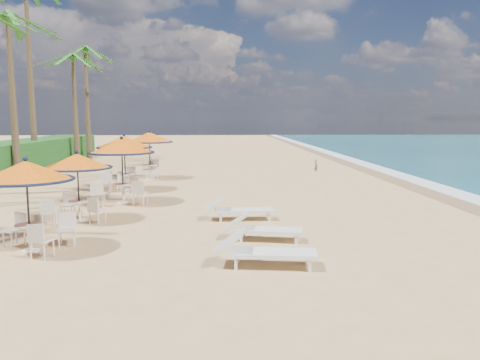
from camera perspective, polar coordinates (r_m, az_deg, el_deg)
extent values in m
plane|color=tan|center=(11.36, 1.87, -8.93)|extent=(160.00, 160.00, 0.00)
cube|color=white|center=(23.41, 23.30, -1.00)|extent=(1.20, 140.00, 0.04)
cube|color=olive|center=(23.03, 21.28, -1.02)|extent=(1.40, 140.00, 0.02)
cylinder|color=black|center=(12.36, -24.42, -2.96)|extent=(0.05, 0.05, 2.23)
cone|color=orange|center=(12.24, -24.64, 1.05)|extent=(2.23, 2.23, 0.48)
torus|color=#111734|center=(12.27, -24.58, 0.02)|extent=(2.23, 2.23, 0.07)
sphere|color=#111734|center=(12.22, -24.71, 2.36)|extent=(0.12, 0.12, 0.12)
cylinder|color=white|center=(12.45, -24.31, -5.02)|extent=(0.68, 0.68, 0.04)
cylinder|color=white|center=(12.52, -24.23, -6.45)|extent=(0.08, 0.08, 0.68)
cylinder|color=black|center=(15.48, -19.10, -0.87)|extent=(0.05, 0.05, 2.14)
cone|color=orange|center=(15.38, -19.24, 2.21)|extent=(2.14, 2.14, 0.46)
torus|color=#111734|center=(15.40, -19.20, 1.42)|extent=(2.14, 2.14, 0.07)
sphere|color=#111734|center=(15.36, -19.28, 3.21)|extent=(0.11, 0.11, 0.11)
cylinder|color=white|center=(15.54, -19.03, -2.47)|extent=(0.65, 0.65, 0.04)
cylinder|color=white|center=(15.60, -18.99, -3.58)|extent=(0.07, 0.07, 0.65)
cylinder|color=black|center=(18.26, -14.13, 1.03)|extent=(0.05, 0.05, 2.45)
cone|color=orange|center=(18.18, -14.23, 4.04)|extent=(2.45, 2.45, 0.53)
torus|color=#111734|center=(18.20, -14.20, 3.27)|extent=(2.45, 2.45, 0.07)
sphere|color=#111734|center=(18.17, -14.26, 5.01)|extent=(0.13, 0.13, 0.13)
cylinder|color=white|center=(18.33, -14.08, -0.52)|extent=(0.75, 0.75, 0.04)
cylinder|color=white|center=(18.38, -14.04, -1.61)|extent=(0.09, 0.09, 0.75)
cylinder|color=black|center=(21.49, -13.85, 1.99)|extent=(0.05, 0.05, 2.45)
cone|color=orange|center=(21.42, -13.93, 4.54)|extent=(2.45, 2.45, 0.53)
torus|color=#111734|center=(21.43, -13.91, 3.89)|extent=(2.45, 2.45, 0.07)
sphere|color=#111734|center=(21.41, -13.96, 5.37)|extent=(0.13, 0.13, 0.13)
cylinder|color=white|center=(21.54, -13.81, 0.66)|extent=(0.75, 0.75, 0.04)
cylinder|color=white|center=(21.58, -13.78, -0.27)|extent=(0.09, 0.09, 0.75)
cylinder|color=black|center=(25.45, -10.95, 2.95)|extent=(0.05, 0.05, 2.49)
cone|color=orange|center=(25.39, -11.01, 5.14)|extent=(2.49, 2.49, 0.54)
torus|color=#111734|center=(25.40, -10.99, 4.58)|extent=(2.50, 2.50, 0.08)
sphere|color=#111734|center=(25.38, -11.02, 5.85)|extent=(0.13, 0.13, 0.13)
cylinder|color=white|center=(25.49, -10.92, 1.80)|extent=(0.76, 0.76, 0.04)
cylinder|color=white|center=(25.53, -10.90, 1.00)|extent=(0.09, 0.09, 0.76)
cube|color=white|center=(10.31, 4.02, -8.86)|extent=(1.97, 0.91, 0.08)
cube|color=white|center=(10.29, -1.32, -7.45)|extent=(0.71, 0.76, 0.47)
cube|color=white|center=(10.36, 4.01, -9.81)|extent=(0.07, 0.07, 0.27)
cube|color=white|center=(12.45, 3.57, -6.11)|extent=(1.82, 0.93, 0.07)
cube|color=white|center=(12.49, -0.40, -5.00)|extent=(0.68, 0.72, 0.43)
cube|color=white|center=(12.49, 3.57, -6.84)|extent=(0.06, 0.06, 0.24)
cube|color=white|center=(14.94, 0.54, -3.71)|extent=(1.89, 0.75, 0.08)
cube|color=white|center=(14.84, -3.06, -2.85)|extent=(0.65, 0.70, 0.46)
cube|color=white|center=(14.97, 0.54, -4.37)|extent=(0.07, 0.07, 0.26)
cone|color=brown|center=(27.63, -25.96, 8.79)|extent=(0.44, 0.44, 8.38)
sphere|color=#245718|center=(28.09, -26.48, 17.35)|extent=(0.56, 0.56, 0.56)
cone|color=brown|center=(33.15, -24.18, 11.36)|extent=(0.44, 0.44, 11.62)
cone|color=brown|center=(36.38, -19.45, 7.97)|extent=(0.44, 0.44, 7.55)
sphere|color=#245718|center=(36.64, -19.72, 13.88)|extent=(0.56, 0.56, 0.56)
cone|color=brown|center=(38.90, -18.12, 8.63)|extent=(0.44, 0.44, 8.44)
sphere|color=#245718|center=(39.24, -18.38, 14.80)|extent=(0.56, 0.56, 0.56)
imported|color=brown|center=(28.71, 9.25, 1.81)|extent=(0.27, 0.34, 0.82)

